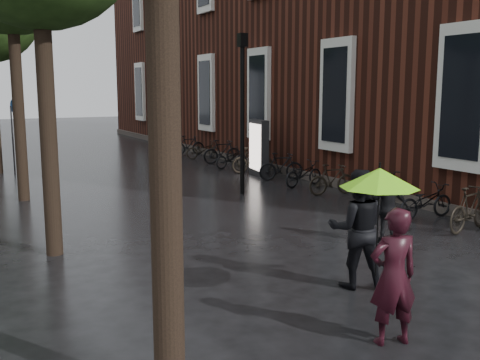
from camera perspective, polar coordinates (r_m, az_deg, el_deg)
brick_building at (r=28.82m, az=6.88°, el=14.76°), size 10.20×33.20×12.00m
person_burgundy at (r=7.40m, az=15.32°, el=-9.43°), size 0.73×0.57×1.77m
person_black at (r=9.31m, az=11.80°, el=-4.87°), size 1.19×1.11×1.95m
lime_umbrella at (r=8.06m, az=13.99°, el=0.18°), size 1.12×1.12×1.65m
pedestrian_walking at (r=12.13m, az=14.81°, el=-2.79°), size 0.94×0.63×1.49m
parked_bicycles at (r=19.69m, az=4.53°, el=1.25°), size 2.05×17.38×1.05m
ad_lightbox at (r=20.78m, az=1.88°, el=3.28°), size 0.31×1.37×2.07m
lamp_post at (r=17.01m, az=0.24°, el=8.32°), size 0.25×0.25×4.82m
cycle_sign at (r=23.13m, az=-22.06°, el=5.26°), size 0.15×0.51×2.81m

